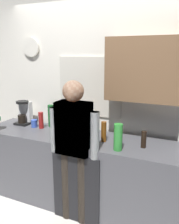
{
  "coord_description": "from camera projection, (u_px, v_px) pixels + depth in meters",
  "views": [
    {
      "loc": [
        1.11,
        -2.06,
        1.86
      ],
      "look_at": [
        0.07,
        0.25,
        1.22
      ],
      "focal_mm": 37.56,
      "sensor_mm": 36.0,
      "label": 1
    }
  ],
  "objects": [
    {
      "name": "coffee_maker",
      "position": [
        24.0,
        113.0,
        3.29
      ],
      "size": [
        0.2,
        0.2,
        0.33
      ],
      "color": "black",
      "rests_on": "kitchen_counter"
    },
    {
      "name": "person_guest",
      "position": [
        74.0,
        142.0,
        2.49
      ],
      "size": [
        0.57,
        0.22,
        1.6
      ],
      "rotation": [
        0.0,
        0.0,
        3.27
      ],
      "color": "brown",
      "rests_on": "ground_plane"
    },
    {
      "name": "kitchen_counter",
      "position": [
        86.0,
        172.0,
        2.88
      ],
      "size": [
        2.78,
        0.64,
        0.89
      ],
      "primitive_type": "cube",
      "color": "#4C4C51",
      "rests_on": "ground_plane"
    },
    {
      "name": "back_wall_assembly",
      "position": [
        105.0,
        94.0,
        2.98
      ],
      "size": [
        4.38,
        0.42,
        2.6
      ],
      "color": "silver",
      "rests_on": "ground_plane"
    },
    {
      "name": "bottle_olive_oil",
      "position": [
        55.0,
        122.0,
        2.95
      ],
      "size": [
        0.06,
        0.06,
        0.25
      ],
      "primitive_type": "cylinder",
      "color": "olive",
      "rests_on": "kitchen_counter"
    },
    {
      "name": "person_at_sink",
      "position": [
        74.0,
        142.0,
        2.49
      ],
      "size": [
        0.57,
        0.22,
        1.6
      ],
      "rotation": [
        0.0,
        0.0,
        -0.14
      ],
      "color": "black",
      "rests_on": "ground_plane"
    },
    {
      "name": "cup_white_mug",
      "position": [
        75.0,
        140.0,
        2.58
      ],
      "size": [
        0.08,
        0.08,
        0.09
      ],
      "primitive_type": "cylinder",
      "color": "white",
      "rests_on": "kitchen_counter"
    },
    {
      "name": "bottle_red_vinegar",
      "position": [
        41.0,
        120.0,
        3.09
      ],
      "size": [
        0.06,
        0.06,
        0.22
      ],
      "primitive_type": "cylinder",
      "color": "maroon",
      "rests_on": "kitchen_counter"
    },
    {
      "name": "ground_plane",
      "position": [
        75.0,
        218.0,
        2.72
      ],
      "size": [
        8.0,
        8.0,
        0.0
      ],
      "primitive_type": "plane",
      "color": "silver"
    },
    {
      "name": "mixing_bowl",
      "position": [
        79.0,
        130.0,
        2.92
      ],
      "size": [
        0.22,
        0.22,
        0.08
      ],
      "primitive_type": "cylinder",
      "color": "orange",
      "rests_on": "kitchen_counter"
    },
    {
      "name": "cup_blue_mug",
      "position": [
        34.0,
        123.0,
        3.16
      ],
      "size": [
        0.08,
        0.08,
        0.1
      ],
      "primitive_type": "cylinder",
      "color": "#3351B2",
      "rests_on": "kitchen_counter"
    },
    {
      "name": "dishwasher_panel",
      "position": [
        76.0,
        190.0,
        2.58
      ],
      "size": [
        0.56,
        0.02,
        0.8
      ],
      "primitive_type": "cube",
      "color": "black",
      "rests_on": "ground_plane"
    },
    {
      "name": "storage_canister",
      "position": [
        65.0,
        122.0,
        3.1
      ],
      "size": [
        0.14,
        0.14,
        0.17
      ],
      "primitive_type": "cylinder",
      "color": "silver",
      "rests_on": "kitchen_counter"
    },
    {
      "name": "bottle_dark_sauce",
      "position": [
        144.0,
        139.0,
        2.46
      ],
      "size": [
        0.06,
        0.06,
        0.18
      ],
      "primitive_type": "cylinder",
      "color": "black",
      "rests_on": "kitchen_counter"
    },
    {
      "name": "bottle_clear_soda",
      "position": [
        118.0,
        137.0,
        2.38
      ],
      "size": [
        0.09,
        0.09,
        0.28
      ],
      "primitive_type": "cylinder",
      "color": "#2D8C33",
      "rests_on": "kitchen_counter"
    },
    {
      "name": "bottle_green_wine",
      "position": [
        51.0,
        116.0,
        3.16
      ],
      "size": [
        0.07,
        0.07,
        0.3
      ],
      "primitive_type": "cylinder",
      "color": "#195923",
      "rests_on": "kitchen_counter"
    },
    {
      "name": "bottle_amber_beer",
      "position": [
        104.0,
        132.0,
        2.63
      ],
      "size": [
        0.06,
        0.06,
        0.23
      ],
      "primitive_type": "cylinder",
      "color": "brown",
      "rests_on": "kitchen_counter"
    }
  ]
}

